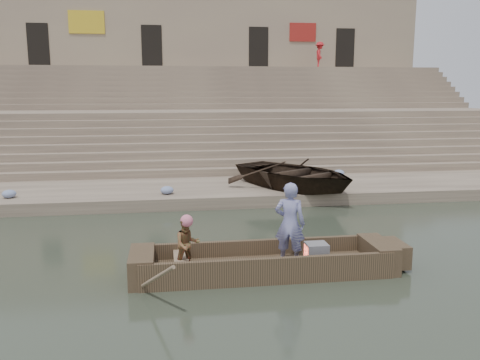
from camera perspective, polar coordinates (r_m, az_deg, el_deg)
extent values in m
plane|color=#273024|center=(10.62, -1.17, -11.13)|extent=(120.00, 120.00, 0.00)
cube|color=gray|center=(18.23, -4.34, -1.35)|extent=(32.00, 4.00, 0.40)
cube|color=gray|center=(25.46, -5.60, 4.70)|extent=(32.00, 3.00, 2.80)
cube|color=gray|center=(32.35, -6.27, 8.01)|extent=(32.00, 3.00, 5.20)
cube|color=gray|center=(20.40, -4.80, 0.33)|extent=(32.00, 0.50, 0.70)
cube|color=gray|center=(20.87, -4.90, 0.97)|extent=(32.00, 0.50, 1.00)
cube|color=gray|center=(21.34, -4.99, 1.59)|extent=(32.00, 0.50, 1.30)
cube|color=gray|center=(21.81, -5.07, 2.17)|extent=(32.00, 0.50, 1.60)
cube|color=gray|center=(22.28, -5.16, 2.74)|extent=(32.00, 0.50, 1.90)
cube|color=gray|center=(22.76, -5.24, 3.28)|extent=(32.00, 0.50, 2.20)
cube|color=gray|center=(23.24, -5.31, 3.79)|extent=(32.00, 0.50, 2.50)
cube|color=gray|center=(23.72, -5.38, 4.29)|extent=(32.00, 0.50, 2.80)
cube|color=gray|center=(27.18, -5.79, 5.37)|extent=(32.00, 0.50, 3.10)
cube|color=gray|center=(27.67, -5.84, 5.77)|extent=(32.00, 0.50, 3.40)
cube|color=gray|center=(28.16, -5.90, 6.15)|extent=(32.00, 0.50, 3.70)
cube|color=gray|center=(28.64, -5.95, 6.52)|extent=(32.00, 0.50, 4.00)
cube|color=gray|center=(29.13, -6.00, 6.88)|extent=(32.00, 0.50, 4.30)
cube|color=gray|center=(29.62, -6.05, 7.23)|extent=(32.00, 0.50, 4.60)
cube|color=gray|center=(30.12, -6.09, 7.56)|extent=(32.00, 0.50, 4.90)
cube|color=gray|center=(30.61, -6.14, 7.89)|extent=(32.00, 0.50, 5.20)
cube|color=#9A8868|center=(36.37, -6.61, 12.99)|extent=(32.00, 5.00, 11.20)
cube|color=black|center=(34.84, -21.94, 14.10)|extent=(1.30, 0.18, 2.60)
cube|color=black|center=(33.97, -10.00, 14.78)|extent=(1.30, 0.18, 2.60)
cube|color=black|center=(34.53, 2.10, 14.85)|extent=(1.30, 0.18, 2.60)
cube|color=black|center=(36.10, 11.82, 14.45)|extent=(1.30, 0.18, 2.60)
cube|color=gold|center=(34.37, -17.05, 16.79)|extent=(2.20, 0.10, 1.40)
cube|color=maroon|center=(35.22, 7.14, 16.33)|extent=(1.80, 0.10, 1.20)
cube|color=brown|center=(10.85, 2.74, -10.04)|extent=(5.00, 1.30, 0.22)
cube|color=brown|center=(10.22, 3.43, -10.34)|extent=(5.20, 0.12, 0.56)
cube|color=brown|center=(11.37, 2.14, -8.16)|extent=(5.20, 0.12, 0.56)
cube|color=brown|center=(10.62, -11.08, -9.61)|extent=(0.50, 1.30, 0.60)
cube|color=brown|center=(11.53, 15.41, -8.16)|extent=(0.50, 1.30, 0.60)
cube|color=brown|center=(11.69, 17.23, -7.90)|extent=(0.35, 0.90, 0.50)
cube|color=#937A5B|center=(10.57, -6.71, -8.99)|extent=(0.30, 1.20, 0.08)
cylinder|color=#937A5B|center=(9.77, -10.42, -11.38)|extent=(1.03, 2.10, 1.36)
sphere|color=#DE6E87|center=(10.19, -6.08, -4.65)|extent=(0.26, 0.26, 0.26)
imported|color=navy|center=(10.60, 5.68, -4.96)|extent=(0.76, 0.65, 1.76)
imported|color=#216527|center=(10.33, -6.03, -7.28)|extent=(0.62, 0.53, 1.10)
cube|color=slate|center=(11.02, 8.68, -8.12)|extent=(0.46, 0.42, 0.40)
cube|color=#E5593F|center=(10.96, 7.61, -8.19)|extent=(0.04, 0.34, 0.32)
imported|color=#2D2116|center=(17.87, 6.28, 0.71)|extent=(5.65, 6.08, 1.03)
imported|color=red|center=(33.96, 9.05, 13.86)|extent=(0.83, 1.19, 1.68)
ellipsoid|color=#3F5999|center=(18.53, 8.93, -0.21)|extent=(0.44, 0.44, 0.26)
ellipsoid|color=#3F5999|center=(16.99, -8.30, -1.15)|extent=(0.44, 0.44, 0.26)
ellipsoid|color=#3F5999|center=(17.87, -24.77, -1.44)|extent=(0.44, 0.44, 0.26)
ellipsoid|color=#3F5999|center=(20.64, 11.18, 0.80)|extent=(0.44, 0.44, 0.26)
ellipsoid|color=#3F5999|center=(19.30, 7.47, 0.25)|extent=(0.44, 0.44, 0.26)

